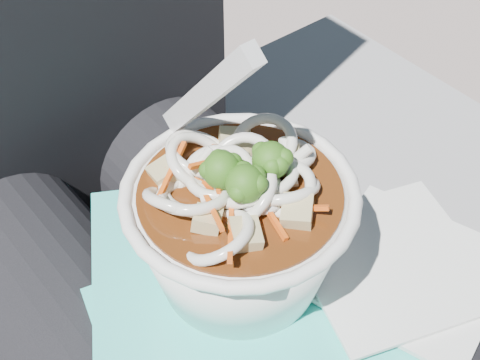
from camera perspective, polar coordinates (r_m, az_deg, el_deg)
lap at (r=0.54m, az=-0.03°, el=-15.07°), size 0.31×0.48×0.14m
person_body at (r=0.57m, az=-5.99°, el=-7.75°), size 0.34×0.94×1.02m
plastic_bag at (r=0.46m, az=1.72°, el=-13.80°), size 0.31×0.39×0.01m
napkins at (r=0.50m, az=13.60°, el=-7.23°), size 0.16×0.17×0.01m
udon_bowl at (r=0.44m, az=-0.04°, el=-3.51°), size 0.16×0.16×0.19m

